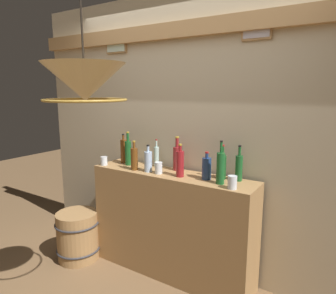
% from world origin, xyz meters
% --- Properties ---
extents(panelled_rear_partition, '(3.64, 0.15, 2.62)m').
position_xyz_m(panelled_rear_partition, '(-0.00, 1.10, 1.37)').
color(panelled_rear_partition, '#BCAD8E').
rests_on(panelled_rear_partition, ground).
extents(bar_shelf_unit, '(1.58, 0.36, 0.99)m').
position_xyz_m(bar_shelf_unit, '(0.00, 0.84, 0.50)').
color(bar_shelf_unit, '#9E7547').
rests_on(bar_shelf_unit, ground).
extents(liquor_bottle_gin, '(0.07, 0.07, 0.30)m').
position_xyz_m(liquor_bottle_gin, '(-0.63, 0.91, 1.12)').
color(liquor_bottle_gin, brown).
rests_on(liquor_bottle_gin, bar_shelf_unit).
extents(liquor_bottle_amaro, '(0.07, 0.07, 0.34)m').
position_xyz_m(liquor_bottle_amaro, '(-0.52, 0.87, 1.13)').
color(liquor_bottle_amaro, '#1A5523').
rests_on(liquor_bottle_amaro, bar_shelf_unit).
extents(liquor_bottle_tequila, '(0.07, 0.07, 0.32)m').
position_xyz_m(liquor_bottle_tequila, '(-0.01, 0.96, 1.12)').
color(liquor_bottle_tequila, maroon).
rests_on(liquor_bottle_tequila, bar_shelf_unit).
extents(liquor_bottle_sherry, '(0.07, 0.07, 0.25)m').
position_xyz_m(liquor_bottle_sherry, '(-0.21, 0.77, 1.09)').
color(liquor_bottle_sherry, '#A5BFDE').
rests_on(liquor_bottle_sherry, bar_shelf_unit).
extents(liquor_bottle_scotch, '(0.06, 0.06, 0.30)m').
position_xyz_m(liquor_bottle_scotch, '(0.60, 0.95, 1.11)').
color(liquor_bottle_scotch, '#1A5625').
rests_on(liquor_bottle_scotch, bar_shelf_unit).
extents(liquor_bottle_rye, '(0.07, 0.07, 0.29)m').
position_xyz_m(liquor_bottle_rye, '(0.12, 0.79, 1.11)').
color(liquor_bottle_rye, maroon).
rests_on(liquor_bottle_rye, bar_shelf_unit).
extents(liquor_bottle_whiskey, '(0.07, 0.07, 0.28)m').
position_xyz_m(liquor_bottle_whiskey, '(-0.35, 0.75, 1.10)').
color(liquor_bottle_whiskey, brown).
rests_on(liquor_bottle_whiskey, bar_shelf_unit).
extents(liquor_bottle_brandy, '(0.05, 0.05, 0.27)m').
position_xyz_m(liquor_bottle_brandy, '(-0.26, 0.97, 1.10)').
color(liquor_bottle_brandy, '#AED0C8').
rests_on(liquor_bottle_brandy, bar_shelf_unit).
extents(liquor_bottle_port, '(0.08, 0.08, 0.24)m').
position_xyz_m(liquor_bottle_port, '(0.35, 0.84, 1.09)').
color(liquor_bottle_port, navy).
rests_on(liquor_bottle_port, bar_shelf_unit).
extents(liquor_bottle_bourbon, '(0.07, 0.07, 0.29)m').
position_xyz_m(liquor_bottle_bourbon, '(0.46, 0.93, 1.11)').
color(liquor_bottle_bourbon, '#184F21').
rests_on(liquor_bottle_bourbon, bar_shelf_unit).
extents(liquor_bottle_rum, '(0.07, 0.07, 0.35)m').
position_xyz_m(liquor_bottle_rum, '(0.50, 0.79, 1.13)').
color(liquor_bottle_rum, '#195726').
rests_on(liquor_bottle_rum, bar_shelf_unit).
extents(glass_tumbler_rocks, '(0.07, 0.07, 0.11)m').
position_xyz_m(glass_tumbler_rocks, '(-0.09, 0.76, 1.05)').
color(glass_tumbler_rocks, silver).
rests_on(glass_tumbler_rocks, bar_shelf_unit).
extents(glass_tumbler_highball, '(0.07, 0.07, 0.09)m').
position_xyz_m(glass_tumbler_highball, '(-0.72, 0.73, 1.04)').
color(glass_tumbler_highball, silver).
rests_on(glass_tumbler_highball, bar_shelf_unit).
extents(glass_tumbler_shot, '(0.07, 0.07, 0.10)m').
position_xyz_m(glass_tumbler_shot, '(0.63, 0.72, 1.05)').
color(glass_tumbler_shot, silver).
rests_on(glass_tumbler_shot, bar_shelf_unit).
extents(pendant_lamp, '(0.51, 0.51, 0.61)m').
position_xyz_m(pendant_lamp, '(-0.02, -0.12, 1.78)').
color(pendant_lamp, beige).
extents(wooden_barrel, '(0.45, 0.45, 0.50)m').
position_xyz_m(wooden_barrel, '(-0.95, 0.53, 0.25)').
color(wooden_barrel, '#9E7547').
rests_on(wooden_barrel, ground).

